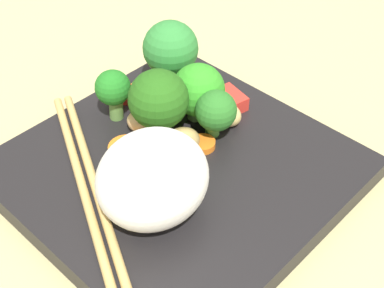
{
  "coord_description": "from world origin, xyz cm",
  "views": [
    {
      "loc": [
        22.56,
        25.7,
        35.38
      ],
      "look_at": [
        -1.05,
        0.68,
        3.99
      ],
      "focal_mm": 52.03,
      "sensor_mm": 36.0,
      "label": 1
    }
  ],
  "objects_px": {
    "square_plate": "(178,171)",
    "chopstick_pair": "(89,186)",
    "carrot_slice_1": "(144,91)",
    "rice_mound": "(153,179)",
    "broccoli_floret_5": "(159,100)"
  },
  "relations": [
    {
      "from": "square_plate",
      "to": "chopstick_pair",
      "type": "relative_size",
      "value": 1.14
    },
    {
      "from": "rice_mound",
      "to": "broccoli_floret_5",
      "type": "xyz_separation_m",
      "value": [
        -0.06,
        -0.06,
        0.01
      ]
    },
    {
      "from": "carrot_slice_1",
      "to": "chopstick_pair",
      "type": "distance_m",
      "value": 0.13
    },
    {
      "from": "square_plate",
      "to": "carrot_slice_1",
      "type": "height_order",
      "value": "carrot_slice_1"
    },
    {
      "from": "broccoli_floret_5",
      "to": "rice_mound",
      "type": "bearing_deg",
      "value": 46.07
    },
    {
      "from": "carrot_slice_1",
      "to": "chopstick_pair",
      "type": "relative_size",
      "value": 0.14
    },
    {
      "from": "carrot_slice_1",
      "to": "chopstick_pair",
      "type": "bearing_deg",
      "value": 30.88
    },
    {
      "from": "square_plate",
      "to": "broccoli_floret_5",
      "type": "bearing_deg",
      "value": -106.72
    },
    {
      "from": "square_plate",
      "to": "rice_mound",
      "type": "height_order",
      "value": "rice_mound"
    },
    {
      "from": "rice_mound",
      "to": "broccoli_floret_5",
      "type": "relative_size",
      "value": 1.24
    },
    {
      "from": "broccoli_floret_5",
      "to": "chopstick_pair",
      "type": "height_order",
      "value": "broccoli_floret_5"
    },
    {
      "from": "rice_mound",
      "to": "chopstick_pair",
      "type": "distance_m",
      "value": 0.07
    },
    {
      "from": "square_plate",
      "to": "carrot_slice_1",
      "type": "distance_m",
      "value": 0.11
    },
    {
      "from": "carrot_slice_1",
      "to": "broccoli_floret_5",
      "type": "bearing_deg",
      "value": 62.63
    },
    {
      "from": "broccoli_floret_5",
      "to": "carrot_slice_1",
      "type": "bearing_deg",
      "value": -117.37
    }
  ]
}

